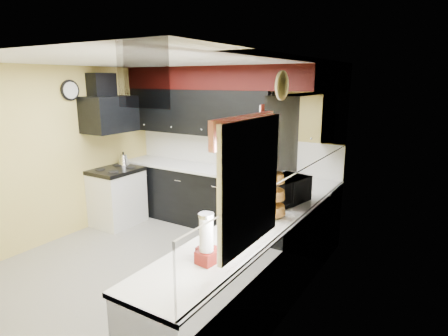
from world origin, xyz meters
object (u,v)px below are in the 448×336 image
(utensil_crock, at_px, (274,172))
(kettle, at_px, (124,160))
(toaster_oven, at_px, (249,165))
(knife_block, at_px, (279,170))
(microwave, at_px, (286,190))

(utensil_crock, xyz_separation_m, kettle, (-2.53, -0.44, -0.02))
(toaster_oven, height_order, knife_block, toaster_oven)
(kettle, bearing_deg, knife_block, 10.50)
(utensil_crock, bearing_deg, toaster_oven, 178.22)
(toaster_oven, distance_m, microwave, 1.34)
(knife_block, bearing_deg, utensil_crock, -163.04)
(knife_block, bearing_deg, toaster_oven, 166.05)
(toaster_oven, height_order, utensil_crock, toaster_oven)
(knife_block, bearing_deg, microwave, -78.80)
(toaster_oven, xyz_separation_m, microwave, (0.97, -0.92, 0.00))
(toaster_oven, bearing_deg, kettle, -157.21)
(microwave, height_order, kettle, microwave)
(kettle, bearing_deg, utensil_crock, 9.92)
(toaster_oven, bearing_deg, utensil_crock, 8.86)
(microwave, relative_size, utensil_crock, 3.05)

